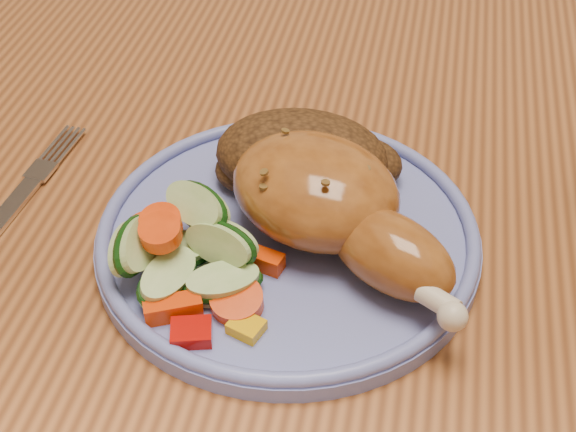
{
  "coord_description": "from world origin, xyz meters",
  "views": [
    {
      "loc": [
        0.0,
        -0.53,
        1.14
      ],
      "look_at": [
        -0.07,
        -0.13,
        0.78
      ],
      "focal_mm": 50.0,
      "sensor_mm": 36.0,
      "label": 1
    }
  ],
  "objects": [
    {
      "name": "dining_table",
      "position": [
        0.0,
        0.0,
        0.67
      ],
      "size": [
        0.9,
        1.4,
        0.75
      ],
      "color": "brown",
      "rests_on": "ground"
    },
    {
      "name": "chair_far",
      "position": [
        0.0,
        0.63,
        0.49
      ],
      "size": [
        0.42,
        0.42,
        0.91
      ],
      "color": "#4C2D16",
      "rests_on": "ground"
    },
    {
      "name": "plate",
      "position": [
        -0.07,
        -0.13,
        0.76
      ],
      "size": [
        0.26,
        0.26,
        0.01
      ],
      "primitive_type": "cylinder",
      "color": "#646EB5",
      "rests_on": "dining_table"
    },
    {
      "name": "plate_rim",
      "position": [
        -0.07,
        -0.13,
        0.77
      ],
      "size": [
        0.26,
        0.26,
        0.01
      ],
      "primitive_type": "torus",
      "color": "#646EB5",
      "rests_on": "plate"
    },
    {
      "name": "chicken_leg",
      "position": [
        -0.04,
        -0.13,
        0.79
      ],
      "size": [
        0.18,
        0.17,
        0.06
      ],
      "color": "#9E5921",
      "rests_on": "plate"
    },
    {
      "name": "rice_pilaf",
      "position": [
        -0.07,
        -0.07,
        0.78
      ],
      "size": [
        0.14,
        0.09,
        0.05
      ],
      "color": "#482A12",
      "rests_on": "plate"
    },
    {
      "name": "vegetable_pile",
      "position": [
        -0.13,
        -0.18,
        0.78
      ],
      "size": [
        0.11,
        0.12,
        0.06
      ],
      "color": "#A50A05",
      "rests_on": "plate"
    },
    {
      "name": "fork",
      "position": [
        -0.28,
        -0.13,
        0.75
      ],
      "size": [
        0.03,
        0.17,
        0.0
      ],
      "color": "silver",
      "rests_on": "dining_table"
    }
  ]
}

